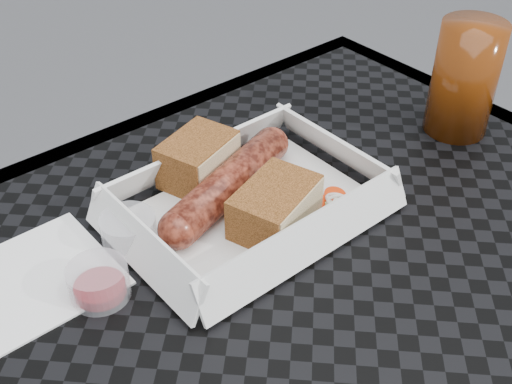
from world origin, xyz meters
TOP-DOWN VIEW (x-y plane):
  - food_tray at (0.04, 0.18)m, footprint 0.22×0.15m
  - bratwurst at (0.04, 0.20)m, footprint 0.19×0.09m
  - bread_near at (0.03, 0.25)m, footprint 0.09×0.07m
  - bread_far at (0.04, 0.14)m, footprint 0.10×0.08m
  - veg_garnish at (0.11, 0.12)m, footprint 0.03×0.03m
  - napkin at (-0.15, 0.23)m, footprint 0.12×0.12m
  - condiment_cup_sauce at (-0.12, 0.17)m, footprint 0.05×0.05m
  - condiment_cup_empty at (-0.07, 0.21)m, footprint 0.05×0.05m
  - drink_glass at (0.32, 0.14)m, footprint 0.07×0.07m

SIDE VIEW (x-z plane):
  - napkin at x=-0.15m, z-range 0.74..0.75m
  - food_tray at x=0.04m, z-range 0.74..0.75m
  - veg_garnish at x=0.11m, z-range 0.75..0.75m
  - condiment_cup_sauce at x=-0.12m, z-range 0.74..0.78m
  - condiment_cup_empty at x=-0.07m, z-range 0.74..0.78m
  - bratwurst at x=0.04m, z-range 0.75..0.79m
  - bread_far at x=0.04m, z-range 0.75..0.79m
  - bread_near at x=0.03m, z-range 0.75..0.80m
  - drink_glass at x=0.32m, z-range 0.74..0.87m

